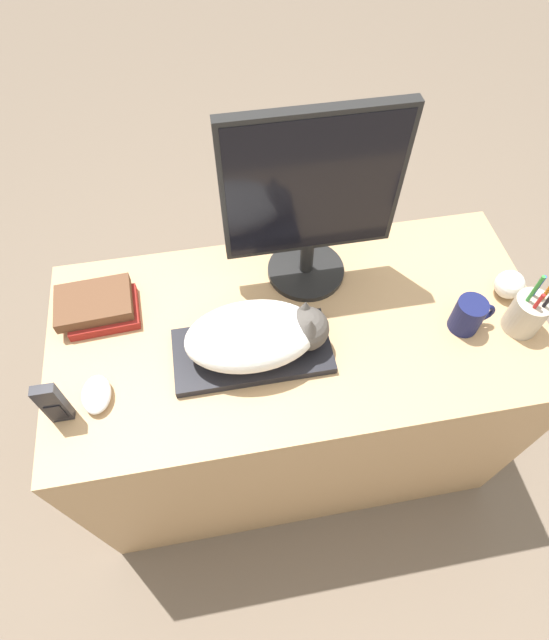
{
  "coord_description": "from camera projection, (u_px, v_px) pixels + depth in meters",
  "views": [
    {
      "loc": [
        -0.18,
        -0.38,
        1.84
      ],
      "look_at": [
        -0.06,
        0.3,
        0.82
      ],
      "focal_mm": 28.0,
      "sensor_mm": 36.0,
      "label": 1
    }
  ],
  "objects": [
    {
      "name": "ground_plane",
      "position": [
        308.0,
        519.0,
        1.74
      ],
      "size": [
        12.0,
        12.0,
        0.0
      ],
      "primitive_type": "plane",
      "color": "#6B5B4C"
    },
    {
      "name": "desk",
      "position": [
        294.0,
        391.0,
        1.61
      ],
      "size": [
        1.28,
        0.63,
        0.76
      ],
      "color": "tan",
      "rests_on": "ground_plane"
    },
    {
      "name": "keyboard",
      "position": [
        252.0,
        351.0,
        1.23
      ],
      "size": [
        0.39,
        0.18,
        0.02
      ],
      "color": "black",
      "rests_on": "desk"
    },
    {
      "name": "cat",
      "position": [
        260.0,
        334.0,
        1.18
      ],
      "size": [
        0.35,
        0.19,
        0.13
      ],
      "color": "white",
      "rests_on": "keyboard"
    },
    {
      "name": "monitor",
      "position": [
        312.0,
        197.0,
        1.16
      ],
      "size": [
        0.43,
        0.21,
        0.5
      ],
      "color": "black",
      "rests_on": "desk"
    },
    {
      "name": "computer_mouse",
      "position": [
        96.0,
        394.0,
        1.16
      ],
      "size": [
        0.07,
        0.1,
        0.04
      ],
      "color": "silver",
      "rests_on": "desk"
    },
    {
      "name": "coffee_mug",
      "position": [
        469.0,
        315.0,
        1.25
      ],
      "size": [
        0.11,
        0.08,
        0.1
      ],
      "color": "#141947",
      "rests_on": "desk"
    },
    {
      "name": "pen_cup",
      "position": [
        527.0,
        313.0,
        1.24
      ],
      "size": [
        0.09,
        0.09,
        0.2
      ],
      "color": "#B2A893",
      "rests_on": "desk"
    },
    {
      "name": "baseball",
      "position": [
        509.0,
        285.0,
        1.32
      ],
      "size": [
        0.08,
        0.08,
        0.08
      ],
      "color": "silver",
      "rests_on": "desk"
    },
    {
      "name": "phone",
      "position": [
        53.0,
        404.0,
        1.09
      ],
      "size": [
        0.05,
        0.03,
        0.14
      ],
      "color": "black",
      "rests_on": "desk"
    },
    {
      "name": "book_stack",
      "position": [
        98.0,
        307.0,
        1.29
      ],
      "size": [
        0.21,
        0.15,
        0.06
      ],
      "color": "maroon",
      "rests_on": "desk"
    }
  ]
}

